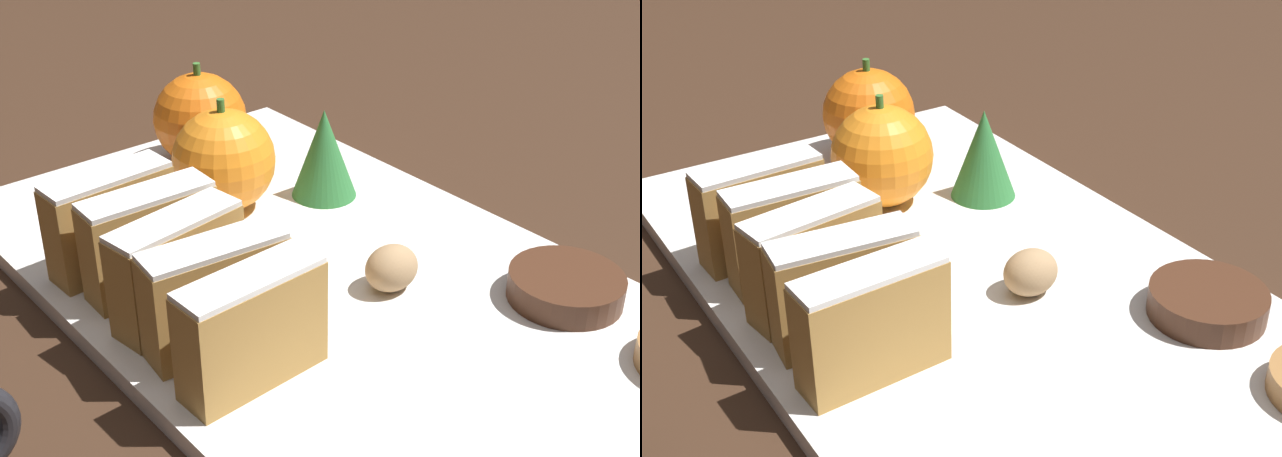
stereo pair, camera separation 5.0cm
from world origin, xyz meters
The scene contains 12 objects.
ground_plane centered at (0.00, 0.00, 0.00)m, with size 6.00×6.00×0.00m, color #382316.
serving_platter centered at (0.00, 0.00, 0.01)m, with size 0.26×0.45×0.01m.
stollen_slice_front centered at (-0.08, -0.05, 0.04)m, with size 0.07×0.03×0.06m.
stollen_slice_second centered at (-0.08, -0.02, 0.04)m, with size 0.08×0.03×0.06m.
stollen_slice_third centered at (-0.08, 0.02, 0.04)m, with size 0.08×0.03×0.06m.
stollen_slice_fourth centered at (-0.08, 0.05, 0.04)m, with size 0.07×0.03×0.06m.
stollen_slice_fifth centered at (-0.08, 0.08, 0.04)m, with size 0.07×0.03×0.06m.
orange_near centered at (0.03, 0.17, 0.04)m, with size 0.07×0.07×0.07m.
orange_far centered at (0.01, 0.10, 0.05)m, with size 0.07×0.07×0.07m.
walnut centered at (0.02, -0.04, 0.03)m, with size 0.03×0.03×0.03m.
chocolate_cookie centered at (0.09, -0.11, 0.02)m, with size 0.06×0.06×0.02m.
evergreen_sprig centered at (0.07, 0.08, 0.04)m, with size 0.04×0.04×0.06m.
Camera 1 is at (-0.28, -0.33, 0.28)m, focal length 50.00 mm.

